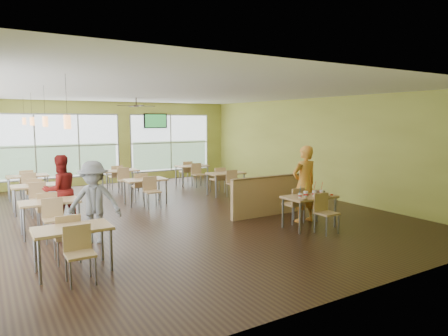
{
  "coord_description": "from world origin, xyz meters",
  "views": [
    {
      "loc": [
        -4.38,
        -9.69,
        2.48
      ],
      "look_at": [
        1.0,
        -0.85,
        1.24
      ],
      "focal_mm": 32.0,
      "sensor_mm": 36.0,
      "label": 1
    }
  ],
  "objects_px": {
    "main_table": "(309,201)",
    "food_basket": "(320,191)",
    "half_wall_divider": "(270,195)",
    "man_plaid": "(304,184)"
  },
  "relations": [
    {
      "from": "main_table",
      "to": "food_basket",
      "type": "height_order",
      "value": "main_table"
    },
    {
      "from": "half_wall_divider",
      "to": "main_table",
      "type": "bearing_deg",
      "value": -90.0
    },
    {
      "from": "food_basket",
      "to": "man_plaid",
      "type": "bearing_deg",
      "value": 119.35
    },
    {
      "from": "half_wall_divider",
      "to": "food_basket",
      "type": "relative_size",
      "value": 9.1
    },
    {
      "from": "main_table",
      "to": "man_plaid",
      "type": "distance_m",
      "value": 0.64
    },
    {
      "from": "food_basket",
      "to": "main_table",
      "type": "bearing_deg",
      "value": -162.28
    },
    {
      "from": "man_plaid",
      "to": "food_basket",
      "type": "xyz_separation_m",
      "value": [
        0.19,
        -0.34,
        -0.15
      ]
    },
    {
      "from": "man_plaid",
      "to": "food_basket",
      "type": "height_order",
      "value": "man_plaid"
    },
    {
      "from": "half_wall_divider",
      "to": "man_plaid",
      "type": "distance_m",
      "value": 1.09
    },
    {
      "from": "half_wall_divider",
      "to": "man_plaid",
      "type": "height_order",
      "value": "man_plaid"
    }
  ]
}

